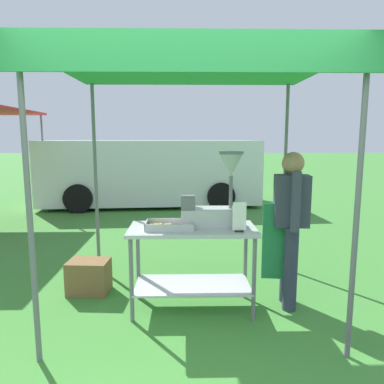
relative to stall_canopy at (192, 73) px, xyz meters
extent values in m
plane|color=#3D7F33|center=(-0.06, 4.60, -2.37)|extent=(70.00, 70.00, 0.00)
cylinder|color=slate|center=(-1.23, -0.94, -1.16)|extent=(0.04, 0.04, 2.42)
cylinder|color=slate|center=(1.23, -0.94, -1.16)|extent=(0.04, 0.04, 2.42)
cylinder|color=slate|center=(-1.23, 1.04, -1.16)|extent=(0.04, 0.04, 2.42)
cylinder|color=slate|center=(1.23, 1.04, -1.16)|extent=(0.04, 0.04, 2.42)
cube|color=#2D934C|center=(0.00, 0.05, 0.08)|extent=(2.66, 2.18, 0.05)
cube|color=#2D934C|center=(0.00, -1.03, -0.06)|extent=(2.66, 0.02, 0.24)
cube|color=#B7B7BC|center=(0.00, -0.10, -1.52)|extent=(1.26, 0.59, 0.04)
cube|color=#B7B7BC|center=(0.00, -0.10, -2.11)|extent=(1.16, 0.54, 0.02)
cylinder|color=slate|center=(-0.58, -0.34, -1.95)|extent=(0.04, 0.04, 0.83)
cylinder|color=slate|center=(0.58, -0.34, -1.95)|extent=(0.04, 0.04, 0.83)
cylinder|color=slate|center=(-0.58, 0.15, -1.95)|extent=(0.04, 0.04, 0.83)
cylinder|color=slate|center=(0.58, 0.15, -1.95)|extent=(0.04, 0.04, 0.83)
cube|color=#B7B7BC|center=(-0.22, -0.14, -1.50)|extent=(0.48, 0.28, 0.01)
cube|color=#B7B7BC|center=(-0.22, -0.27, -1.46)|extent=(0.48, 0.01, 0.06)
cube|color=#B7B7BC|center=(-0.22, 0.00, -1.46)|extent=(0.48, 0.01, 0.06)
cube|color=#B7B7BC|center=(-0.45, -0.14, -1.46)|extent=(0.01, 0.28, 0.06)
cube|color=#B7B7BC|center=(0.01, -0.14, -1.46)|extent=(0.01, 0.28, 0.06)
torus|color=#EAB251|center=(-0.17, -0.22, -1.48)|extent=(0.09, 0.09, 0.02)
torus|color=#EAB251|center=(-0.25, -0.08, -1.48)|extent=(0.08, 0.08, 0.02)
torus|color=#EAB251|center=(-0.32, -0.15, -1.48)|extent=(0.10, 0.10, 0.02)
torus|color=#EAB251|center=(-0.06, -0.05, -1.48)|extent=(0.10, 0.10, 0.02)
torus|color=#EAB251|center=(-0.39, -0.19, -1.48)|extent=(0.09, 0.09, 0.02)
torus|color=#EAB251|center=(-0.05, -0.13, -1.48)|extent=(0.09, 0.09, 0.02)
torus|color=#EAB251|center=(-0.33, -0.07, -1.48)|extent=(0.09, 0.09, 0.02)
torus|color=#EAB251|center=(-0.40, -0.05, -1.48)|extent=(0.10, 0.10, 0.02)
cube|color=#B7B7BC|center=(0.17, -0.03, -1.41)|extent=(0.56, 0.28, 0.18)
cube|color=slate|center=(-0.04, -0.03, -1.26)|extent=(0.14, 0.22, 0.12)
cylinder|color=slate|center=(0.39, -0.03, -1.16)|extent=(0.04, 0.04, 0.33)
cone|color=#B7B7BC|center=(0.39, -0.03, -0.89)|extent=(0.23, 0.23, 0.22)
cylinder|color=slate|center=(0.39, -0.03, -0.76)|extent=(0.24, 0.24, 0.02)
cube|color=black|center=(0.44, -0.28, -1.49)|extent=(0.08, 0.05, 0.02)
cube|color=white|center=(0.44, -0.28, -1.35)|extent=(0.13, 0.01, 0.27)
cylinder|color=#2D3347|center=(0.99, -0.13, -1.94)|extent=(0.14, 0.14, 0.86)
cylinder|color=#2D3347|center=(1.02, 0.07, -1.94)|extent=(0.14, 0.14, 0.86)
cube|color=#383D4C|center=(1.00, -0.03, -1.25)|extent=(0.36, 0.26, 0.52)
cube|color=#237F47|center=(0.88, -0.02, -1.68)|extent=(0.32, 0.06, 0.80)
cylinder|color=#383D4C|center=(0.98, -0.25, -1.22)|extent=(0.10, 0.10, 0.58)
cylinder|color=#383D4C|center=(1.03, 0.18, -1.22)|extent=(0.10, 0.10, 0.58)
sphere|color=#A87A56|center=(1.00, -0.03, -0.87)|extent=(0.22, 0.22, 0.22)
cube|color=brown|center=(-1.17, 0.32, -2.18)|extent=(0.47, 0.34, 0.38)
cube|color=white|center=(-0.97, 5.83, -1.48)|extent=(5.62, 2.28, 1.60)
cube|color=#1E2833|center=(1.18, 5.98, -1.08)|extent=(0.21, 1.62, 0.70)
cylinder|color=black|center=(0.67, 6.88, -2.03)|extent=(0.69, 0.29, 0.68)
cylinder|color=black|center=(0.80, 5.02, -2.03)|extent=(0.69, 0.29, 0.68)
cylinder|color=black|center=(-2.73, 6.65, -2.03)|extent=(0.69, 0.29, 0.68)
cylinder|color=black|center=(-2.60, 4.79, -2.03)|extent=(0.69, 0.29, 0.68)
cylinder|color=slate|center=(-3.43, 4.95, -1.23)|extent=(0.04, 0.04, 2.28)
camera|label=1|loc=(-0.07, -3.55, -0.62)|focal=33.23mm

